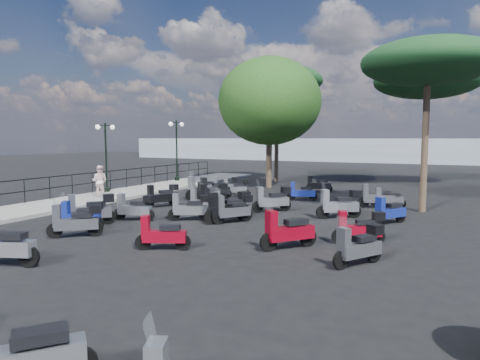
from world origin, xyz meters
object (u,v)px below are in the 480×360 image
at_px(scooter_26, 359,228).
at_px(scooter_15, 272,200).
at_px(scooter_25, 359,246).
at_px(scooter_30, 235,188).
at_px(scooter_23, 303,192).
at_px(scooter_10, 214,190).
at_px(scooter_21, 233,209).
at_px(scooter_5, 225,186).
at_px(scooter_29, 377,198).
at_px(scooter_4, 162,196).
at_px(scooter_18, 16,360).
at_px(scooter_20, 228,208).
at_px(scooter_27, 389,212).
at_px(scooter_2, 76,221).
at_px(scooter_32, 231,208).
at_px(scooter_6, 1,246).
at_px(scooter_3, 134,208).
at_px(scooter_28, 388,199).
at_px(scooter_7, 90,210).
at_px(broadleaf_tree, 269,101).
at_px(pedestrian_far, 100,181).
at_px(scooter_19, 287,232).
at_px(lamp_post_1, 106,153).
at_px(scooter_22, 339,204).
at_px(pine_2, 277,81).
at_px(scooter_14, 190,208).
at_px(scooter_9, 203,203).
at_px(pine_0, 427,81).
at_px(scooter_31, 231,205).
at_px(pine_3, 428,63).
at_px(scooter_8, 81,216).
at_px(lamp_post_2, 177,146).
at_px(scooter_11, 200,189).
at_px(scooter_17, 318,185).

bearing_deg(scooter_26, scooter_15, 20.84).
distance_m(scooter_25, scooter_30, 12.62).
height_order(scooter_23, scooter_25, scooter_25).
bearing_deg(scooter_10, scooter_21, 163.29).
relative_size(scooter_5, scooter_29, 0.89).
bearing_deg(scooter_4, scooter_30, -77.43).
xyz_separation_m(scooter_18, scooter_20, (-2.62, 10.52, 0.06)).
relative_size(scooter_20, scooter_27, 1.13).
height_order(scooter_2, scooter_32, scooter_2).
distance_m(scooter_15, scooter_30, 4.92).
xyz_separation_m(scooter_6, scooter_10, (-0.75, 11.79, 0.01)).
distance_m(scooter_3, scooter_26, 8.23).
relative_size(scooter_6, scooter_10, 1.13).
bearing_deg(scooter_29, scooter_28, -94.12).
xyz_separation_m(scooter_5, scooter_7, (-0.29, -9.69, 0.08)).
xyz_separation_m(scooter_27, broadleaf_tree, (-8.15, 8.71, 4.87)).
bearing_deg(scooter_23, pedestrian_far, 94.41).
bearing_deg(scooter_18, scooter_21, -36.43).
bearing_deg(scooter_29, scooter_19, 153.64).
distance_m(scooter_3, scooter_7, 1.61).
height_order(lamp_post_1, scooter_15, lamp_post_1).
bearing_deg(scooter_3, scooter_22, -76.52).
bearing_deg(pine_2, scooter_6, -86.67).
relative_size(scooter_28, broadleaf_tree, 0.18).
relative_size(scooter_22, scooter_25, 1.12).
xyz_separation_m(scooter_10, scooter_32, (3.18, -4.37, -0.02)).
bearing_deg(scooter_25, scooter_21, -1.06).
xyz_separation_m(scooter_14, scooter_21, (1.63, 0.35, 0.01)).
bearing_deg(scooter_25, scooter_14, 8.23).
relative_size(scooter_9, scooter_28, 1.02).
xyz_separation_m(scooter_4, pine_0, (10.13, 14.35, 6.20)).
distance_m(scooter_4, scooter_30, 4.70).
bearing_deg(scooter_22, scooter_5, 23.50).
distance_m(scooter_21, scooter_30, 6.95).
height_order(scooter_2, scooter_30, scooter_2).
distance_m(scooter_21, broadleaf_tree, 12.31).
distance_m(scooter_18, scooter_31, 12.01).
height_order(scooter_9, pine_2, pine_2).
height_order(lamp_post_1, pine_3, pine_3).
xyz_separation_m(scooter_29, pine_0, (1.41, 10.48, 6.22)).
bearing_deg(pine_3, scooter_8, -138.91).
distance_m(pedestrian_far, scooter_14, 7.45).
height_order(lamp_post_2, scooter_25, lamp_post_2).
bearing_deg(lamp_post_2, scooter_5, -14.46).
relative_size(scooter_9, scooter_23, 1.00).
bearing_deg(pine_2, scooter_7, -91.51).
bearing_deg(scooter_3, scooter_7, 132.11).
height_order(pedestrian_far, scooter_11, pedestrian_far).
bearing_deg(scooter_8, pine_3, -73.28).
bearing_deg(scooter_17, scooter_14, 137.91).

